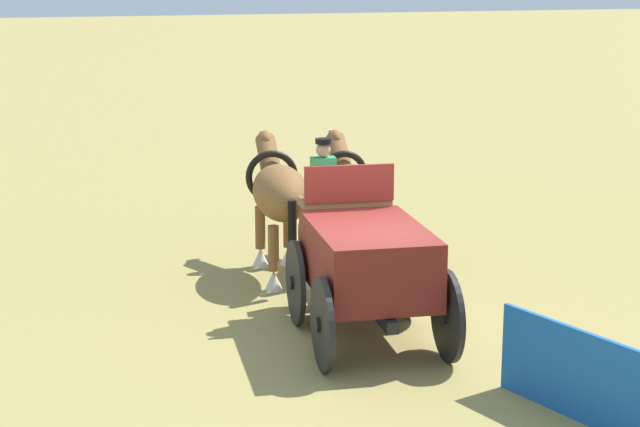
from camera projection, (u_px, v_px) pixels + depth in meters
ground_plane at (367, 341)px, 14.84m from camera, size 220.00×220.00×0.00m
show_wagon at (365, 260)px, 14.73m from camera, size 5.47×2.21×2.68m
draft_horse_near at (279, 195)px, 17.78m from camera, size 3.10×1.20×2.28m
draft_horse_off at (354, 193)px, 18.06m from camera, size 3.09×1.13×2.26m
sponsor_banner at (605, 386)px, 11.81m from camera, size 3.11×0.88×1.10m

